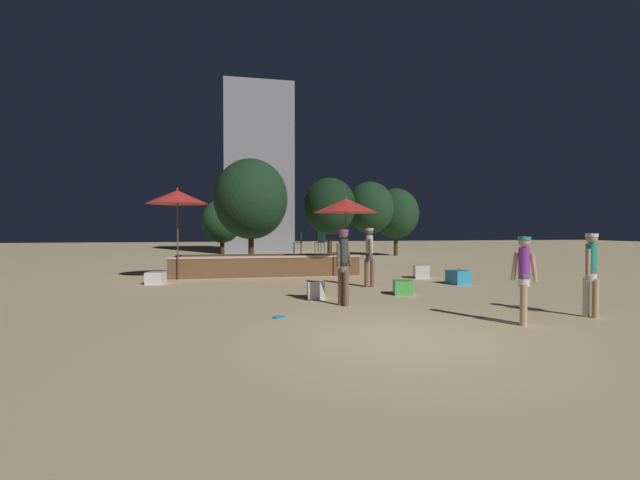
% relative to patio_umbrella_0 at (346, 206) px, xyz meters
% --- Properties ---
extents(ground_plane, '(120.00, 120.00, 0.00)m').
position_rel_patio_umbrella_0_xyz_m(ground_plane, '(-1.49, -9.04, -2.74)').
color(ground_plane, '#D1B784').
extents(wooden_deck, '(7.33, 2.89, 0.82)m').
position_rel_patio_umbrella_0_xyz_m(wooden_deck, '(-2.92, 2.05, -2.37)').
color(wooden_deck, brown).
rests_on(wooden_deck, ground).
extents(patio_umbrella_0, '(2.46, 2.46, 3.10)m').
position_rel_patio_umbrella_0_xyz_m(patio_umbrella_0, '(0.00, 0.00, 0.00)').
color(patio_umbrella_0, brown).
rests_on(patio_umbrella_0, ground).
extents(patio_umbrella_1, '(2.20, 2.20, 3.34)m').
position_rel_patio_umbrella_0_xyz_m(patio_umbrella_1, '(-6.20, 0.53, 0.27)').
color(patio_umbrella_1, brown).
rests_on(patio_umbrella_1, ground).
extents(cube_seat_0, '(0.65, 0.65, 0.49)m').
position_rel_patio_umbrella_0_xyz_m(cube_seat_0, '(2.72, -0.85, -2.49)').
color(cube_seat_0, white).
rests_on(cube_seat_0, ground).
extents(cube_seat_1, '(0.66, 0.66, 0.40)m').
position_rel_patio_umbrella_0_xyz_m(cube_seat_1, '(-6.78, -0.63, -2.54)').
color(cube_seat_1, white).
rests_on(cube_seat_1, ground).
extents(cube_seat_2, '(0.60, 0.60, 0.40)m').
position_rel_patio_umbrella_0_xyz_m(cube_seat_2, '(0.44, -4.53, -2.54)').
color(cube_seat_2, '#4CC651').
rests_on(cube_seat_2, ground).
extents(cube_seat_3, '(0.71, 0.71, 0.46)m').
position_rel_patio_umbrella_0_xyz_m(cube_seat_3, '(3.17, -2.71, -2.51)').
color(cube_seat_3, '#2D9EDB').
rests_on(cube_seat_3, ground).
extents(cube_seat_4, '(0.49, 0.49, 0.48)m').
position_rel_patio_umbrella_0_xyz_m(cube_seat_4, '(-2.10, -4.73, -2.50)').
color(cube_seat_4, white).
rests_on(cube_seat_4, ground).
extents(person_0, '(0.42, 0.36, 1.70)m').
position_rel_patio_umbrella_0_xyz_m(person_0, '(1.20, -8.59, -1.79)').
color(person_0, tan).
rests_on(person_0, ground).
extents(person_1, '(0.31, 0.59, 1.88)m').
position_rel_patio_umbrella_0_xyz_m(person_1, '(0.02, -2.81, -1.65)').
color(person_1, brown).
rests_on(person_1, ground).
extents(person_2, '(0.43, 0.28, 1.75)m').
position_rel_patio_umbrella_0_xyz_m(person_2, '(3.05, -8.25, -1.75)').
color(person_2, tan).
rests_on(person_2, ground).
extents(person_3, '(0.48, 0.34, 1.84)m').
position_rel_patio_umbrella_0_xyz_m(person_3, '(-1.65, -5.88, -1.68)').
color(person_3, brown).
rests_on(person_3, ground).
extents(bistro_chair_0, '(0.42, 0.41, 0.90)m').
position_rel_patio_umbrella_0_xyz_m(bistro_chair_0, '(-1.43, 2.23, -1.38)').
color(bistro_chair_0, '#1E4C47').
rests_on(bistro_chair_0, wooden_deck).
extents(bistro_chair_1, '(0.48, 0.48, 0.90)m').
position_rel_patio_umbrella_0_xyz_m(bistro_chair_1, '(-0.45, 2.52, -1.38)').
color(bistro_chair_1, '#1E4C47').
rests_on(bistro_chair_1, wooden_deck).
extents(frisbee_disc, '(0.26, 0.26, 0.03)m').
position_rel_patio_umbrella_0_xyz_m(frisbee_disc, '(-3.31, -7.01, -2.72)').
color(frisbee_disc, '#33B2D8').
rests_on(frisbee_disc, ground).
extents(background_tree_0, '(2.55, 2.55, 3.79)m').
position_rel_patio_umbrella_0_xyz_m(background_tree_0, '(-4.87, 12.21, -0.37)').
color(background_tree_0, '#3D2B1C').
rests_on(background_tree_0, ground).
extents(background_tree_1, '(3.68, 3.68, 5.40)m').
position_rel_patio_umbrella_0_xyz_m(background_tree_1, '(-3.31, 6.01, 0.63)').
color(background_tree_1, '#3D2B1C').
rests_on(background_tree_1, ground).
extents(background_tree_2, '(3.20, 3.20, 4.73)m').
position_rel_patio_umbrella_0_xyz_m(background_tree_2, '(7.05, 12.58, 0.22)').
color(background_tree_2, '#3D2B1C').
rests_on(background_tree_2, ground).
extents(background_tree_3, '(2.97, 2.97, 4.84)m').
position_rel_patio_umbrella_0_xyz_m(background_tree_3, '(4.24, 9.87, 0.45)').
color(background_tree_3, '#3D2B1C').
rests_on(background_tree_3, ground).
extents(background_tree_4, '(3.07, 3.07, 4.90)m').
position_rel_patio_umbrella_0_xyz_m(background_tree_4, '(1.41, 8.83, 0.45)').
color(background_tree_4, '#3D2B1C').
rests_on(background_tree_4, ground).
extents(distant_building, '(5.27, 4.67, 13.09)m').
position_rel_patio_umbrella_0_xyz_m(distant_building, '(-2.19, 18.83, 3.80)').
color(distant_building, gray).
rests_on(distant_building, ground).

